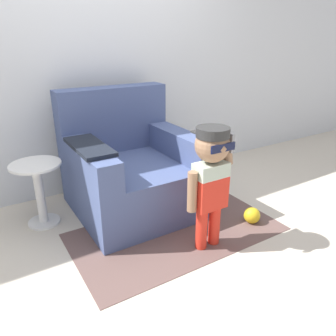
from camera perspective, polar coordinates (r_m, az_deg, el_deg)
The scene contains 7 objects.
ground_plane at distance 2.86m, azimuth -4.93°, elevation -8.62°, with size 10.00×10.00×0.00m, color beige.
wall_back at distance 3.25m, azimuth -12.96°, elevation 18.79°, with size 10.00×0.05×2.60m.
armchair at distance 2.92m, azimuth -6.47°, elevation -0.21°, with size 1.04×1.04×1.03m.
person_child at distance 2.24m, azimuth 7.44°, elevation -0.41°, with size 0.37×0.28×0.91m.
side_table at distance 2.82m, azimuth -21.55°, elevation -3.29°, with size 0.40×0.40×0.53m.
rug at distance 2.66m, azimuth 1.50°, elevation -10.99°, with size 1.63×0.90×0.01m.
toy_ball at distance 2.84m, azimuth 14.40°, elevation -7.98°, with size 0.14×0.14×0.14m.
Camera 1 is at (-1.08, -2.21, 1.45)m, focal length 35.00 mm.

